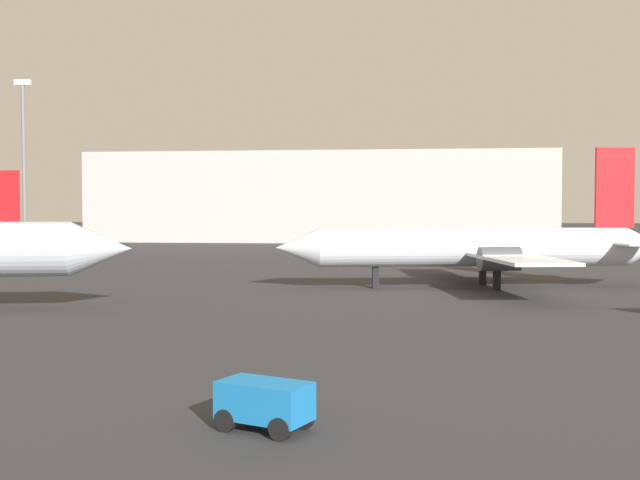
{
  "coord_description": "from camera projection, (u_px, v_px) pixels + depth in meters",
  "views": [
    {
      "loc": [
        2.75,
        -10.62,
        5.88
      ],
      "look_at": [
        -2.51,
        34.17,
        4.01
      ],
      "focal_mm": 43.52,
      "sensor_mm": 36.0,
      "label": 1
    }
  ],
  "objects": [
    {
      "name": "airplane_distant",
      "position": [
        480.0,
        247.0,
        57.03
      ],
      "size": [
        29.25,
        24.88,
        10.37
      ],
      "rotation": [
        0.0,
        0.0,
        3.33
      ],
      "color": "silver",
      "rests_on": "ground_plane"
    },
    {
      "name": "baggage_cart",
      "position": [
        265.0,
        402.0,
        20.44
      ],
      "size": [
        2.71,
        2.12,
        1.3
      ],
      "rotation": [
        0.0,
        0.0,
        2.76
      ],
      "color": "#1972BF",
      "rests_on": "ground_plane"
    },
    {
      "name": "light_mast_left",
      "position": [
        24.0,
        155.0,
        111.29
      ],
      "size": [
        2.4,
        0.5,
        24.25
      ],
      "color": "slate",
      "rests_on": "ground_plane"
    },
    {
      "name": "terminal_building",
      "position": [
        320.0,
        198.0,
        137.5
      ],
      "size": [
        79.71,
        19.63,
        15.43
      ],
      "primitive_type": "cube",
      "color": "#B7B7B2",
      "rests_on": "ground_plane"
    }
  ]
}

